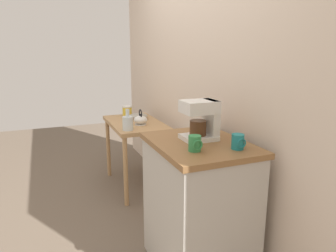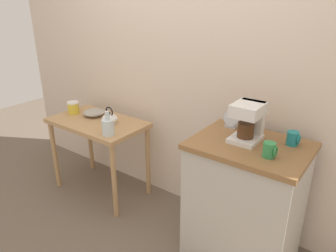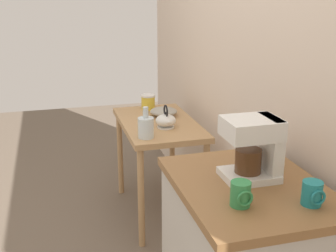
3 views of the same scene
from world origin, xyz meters
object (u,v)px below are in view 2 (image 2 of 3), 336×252
(glass_carafe_vase, at_px, (108,127))
(mug_dark_teal, at_px, (293,138))
(teakettle, at_px, (110,119))
(canister_enamel, at_px, (73,108))
(coffee_maker, at_px, (249,120))
(mug_tall_green, at_px, (269,150))
(bowl_stoneware, at_px, (94,112))
(table_clock, at_px, (232,120))

(glass_carafe_vase, relative_size, mug_dark_teal, 2.27)
(teakettle, height_order, canister_enamel, teakettle)
(coffee_maker, height_order, mug_tall_green, coffee_maker)
(teakettle, relative_size, mug_tall_green, 1.86)
(bowl_stoneware, height_order, coffee_maker, coffee_maker)
(bowl_stoneware, distance_m, canister_enamel, 0.23)
(canister_enamel, height_order, coffee_maker, coffee_maker)
(coffee_maker, relative_size, mug_tall_green, 2.78)
(coffee_maker, relative_size, mug_dark_teal, 2.85)
(bowl_stoneware, distance_m, table_clock, 1.40)
(teakettle, distance_m, coffee_maker, 1.31)
(teakettle, distance_m, mug_tall_green, 1.51)
(teakettle, bearing_deg, bowl_stoneware, 168.06)
(mug_dark_teal, height_order, table_clock, table_clock)
(teakettle, distance_m, glass_carafe_vase, 0.25)
(canister_enamel, bearing_deg, table_clock, 6.48)
(teakettle, xyz_separation_m, mug_dark_teal, (1.56, 0.13, 0.18))
(glass_carafe_vase, relative_size, coffee_maker, 0.80)
(bowl_stoneware, xyz_separation_m, glass_carafe_vase, (0.45, -0.24, 0.04))
(teakettle, bearing_deg, mug_tall_green, -4.84)
(bowl_stoneware, height_order, glass_carafe_vase, glass_carafe_vase)
(canister_enamel, relative_size, coffee_maker, 0.46)
(bowl_stoneware, relative_size, teakettle, 1.19)
(mug_dark_teal, bearing_deg, teakettle, -175.32)
(mug_tall_green, bearing_deg, teakettle, 175.16)
(canister_enamel, xyz_separation_m, mug_dark_teal, (2.05, 0.14, 0.17))
(bowl_stoneware, xyz_separation_m, mug_tall_green, (1.78, -0.19, 0.19))
(canister_enamel, xyz_separation_m, coffee_maker, (1.78, 0.04, 0.26))
(coffee_maker, distance_m, mug_tall_green, 0.28)
(glass_carafe_vase, bearing_deg, table_clock, 20.50)
(bowl_stoneware, distance_m, coffee_maker, 1.59)
(mug_tall_green, xyz_separation_m, mug_dark_teal, (0.06, 0.25, -0.00))
(coffee_maker, bearing_deg, teakettle, -178.56)
(bowl_stoneware, bearing_deg, table_clock, 4.58)
(canister_enamel, relative_size, mug_tall_green, 1.28)
(mug_dark_teal, bearing_deg, bowl_stoneware, -177.88)
(coffee_maker, bearing_deg, table_clock, 142.80)
(bowl_stoneware, height_order, mug_dark_teal, mug_dark_teal)
(table_clock, bearing_deg, bowl_stoneware, -175.42)
(glass_carafe_vase, bearing_deg, canister_enamel, 165.76)
(mug_tall_green, bearing_deg, mug_dark_teal, 76.18)
(canister_enamel, height_order, mug_tall_green, mug_tall_green)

